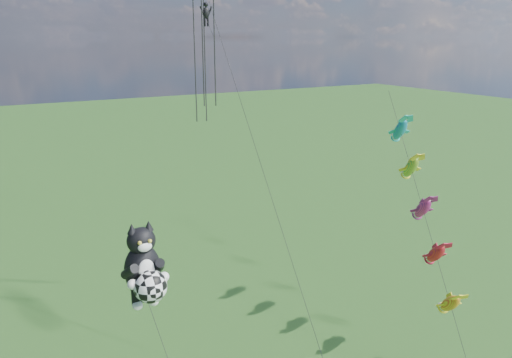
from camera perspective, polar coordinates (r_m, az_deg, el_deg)
cat_kite_rig at (r=26.31m, az=-12.59°, el=-10.11°), size 2.59×3.99×10.78m
fish_windsock_rig at (r=34.23m, az=18.55°, el=-3.32°), size 6.11×14.84×15.83m
parafoil_rig at (r=34.77m, az=-5.47°, el=16.90°), size 1.84×17.56×24.57m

